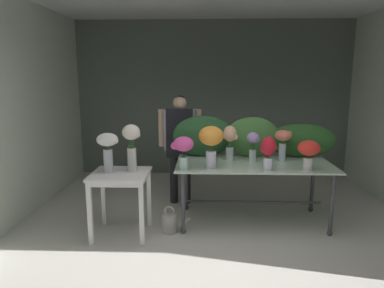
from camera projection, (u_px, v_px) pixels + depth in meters
ground_plane at (215, 208)px, 5.13m from camera, size 8.57×8.57×0.00m
wall_back at (213, 99)px, 6.76m from camera, size 5.31×0.12×2.94m
wall_left at (28, 108)px, 4.94m from camera, size 0.12×4.02×2.94m
display_table_glass at (253, 171)px, 4.54m from camera, size 1.99×0.97×0.81m
side_table_white at (120, 182)px, 4.16m from camera, size 0.67×0.63×0.78m
florist at (180, 138)px, 5.18m from camera, size 0.64×0.24×1.63m
foliage_backdrop at (251, 138)px, 4.83m from camera, size 2.25×0.27×0.57m
vase_scarlet_ranunculus at (309, 151)px, 4.12m from camera, size 0.26×0.26×0.36m
vase_coral_carnations at (283, 141)px, 4.56m from camera, size 0.22×0.21×0.41m
vase_crimson_peonies at (268, 151)px, 4.12m from camera, size 0.19×0.17×0.41m
vase_sunset_snapdragons at (211, 140)px, 4.20m from camera, size 0.30×0.30×0.52m
vase_lilac_stock at (253, 144)px, 4.51m from camera, size 0.16×0.16×0.40m
vase_fuchsia_lilies at (183, 148)px, 4.15m from camera, size 0.27×0.24×0.40m
vase_peach_freesia at (230, 139)px, 4.59m from camera, size 0.19×0.17×0.47m
vase_white_roses_tall at (108, 147)px, 4.09m from camera, size 0.26×0.25×0.48m
vase_cream_lisianthus_tall at (132, 143)px, 4.13m from camera, size 0.21×0.21×0.57m
watering_can at (170, 223)px, 4.33m from camera, size 0.35×0.18×0.34m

